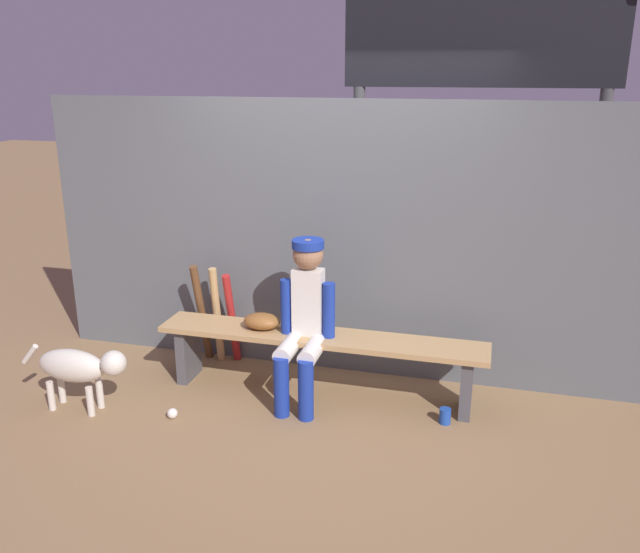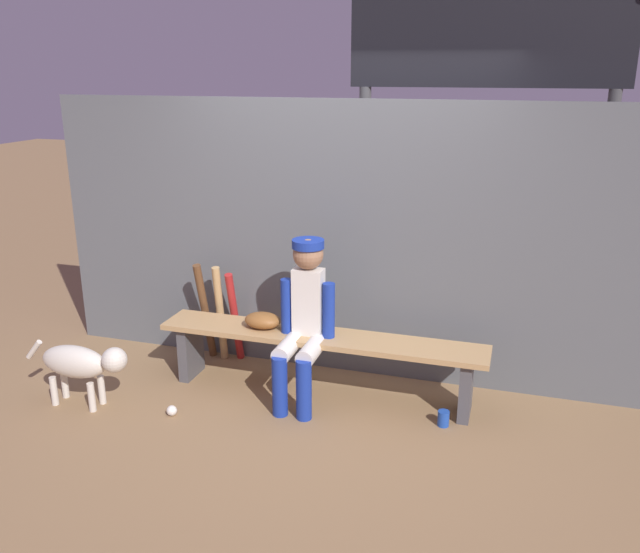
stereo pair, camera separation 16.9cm
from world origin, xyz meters
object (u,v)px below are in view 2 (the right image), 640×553
(bat_wood_dark, at_px, (205,311))
(cup_on_ground, at_px, (443,418))
(baseball_glove, at_px, (263,320))
(scoreboard, at_px, (494,82))
(dugout_bench, at_px, (320,348))
(player_seated, at_px, (304,317))
(baseball, at_px, (172,411))
(bat_wood_tan, at_px, (220,314))
(bat_aluminum_red, at_px, (235,317))
(dog, at_px, (81,363))
(cup_on_bench, at_px, (309,324))

(bat_wood_dark, height_order, cup_on_ground, bat_wood_dark)
(baseball_glove, height_order, bat_wood_dark, bat_wood_dark)
(scoreboard, bearing_deg, dugout_bench, -127.62)
(player_seated, height_order, baseball, player_seated)
(baseball, relative_size, scoreboard, 0.02)
(bat_wood_tan, height_order, scoreboard, scoreboard)
(baseball_glove, xyz_separation_m, bat_aluminum_red, (-0.38, 0.33, -0.14))
(player_seated, distance_m, scoreboard, 2.43)
(dugout_bench, bearing_deg, bat_aluminum_red, 158.50)
(player_seated, xyz_separation_m, cup_on_ground, (1.04, -0.08, -0.60))
(dugout_bench, relative_size, dog, 2.91)
(player_seated, relative_size, cup_on_ground, 10.93)
(bat_wood_tan, height_order, baseball, bat_wood_tan)
(baseball_glove, xyz_separation_m, bat_wood_tan, (-0.51, 0.33, -0.13))
(baseball_glove, height_order, baseball, baseball_glove)
(baseball_glove, height_order, bat_wood_tan, bat_wood_tan)
(dugout_bench, relative_size, baseball_glove, 8.75)
(baseball_glove, bearing_deg, dog, -149.45)
(baseball, xyz_separation_m, scoreboard, (1.94, 1.96, 2.21))
(bat_wood_dark, relative_size, dog, 1.03)
(baseball_glove, distance_m, baseball, 0.92)
(bat_wood_dark, distance_m, cup_on_bench, 1.04)
(dugout_bench, distance_m, baseball, 1.15)
(bat_aluminum_red, distance_m, scoreboard, 2.82)
(dugout_bench, distance_m, player_seated, 0.32)
(baseball_glove, xyz_separation_m, scoreboard, (1.49, 1.34, 1.71))
(bat_wood_tan, distance_m, cup_on_bench, 0.92)
(baseball, bearing_deg, bat_aluminum_red, 85.41)
(player_seated, distance_m, dog, 1.63)
(dugout_bench, relative_size, bat_wood_tan, 2.93)
(bat_wood_tan, bearing_deg, baseball_glove, -32.57)
(bat_wood_dark, distance_m, baseball, 1.03)
(baseball, distance_m, scoreboard, 3.54)
(bat_wood_tan, xyz_separation_m, cup_on_bench, (0.87, -0.28, 0.12))
(bat_wood_dark, bearing_deg, player_seated, -22.93)
(dugout_bench, relative_size, cup_on_ground, 22.28)
(bat_wood_tan, relative_size, cup_on_ground, 7.60)
(player_seated, bearing_deg, baseball, -148.45)
(player_seated, height_order, baseball_glove, player_seated)
(bat_wood_dark, bearing_deg, dog, -116.79)
(bat_aluminum_red, xyz_separation_m, cup_on_ground, (1.78, -0.52, -0.35))
(baseball_glove, relative_size, scoreboard, 0.09)
(dugout_bench, bearing_deg, baseball, -145.81)
(scoreboard, relative_size, dog, 3.77)
(baseball_glove, relative_size, cup_on_ground, 2.55)
(bat_aluminum_red, relative_size, baseball, 10.97)
(cup_on_ground, bearing_deg, bat_aluminum_red, 163.77)
(baseball, bearing_deg, dugout_bench, 34.19)
(bat_aluminum_red, xyz_separation_m, scoreboard, (1.87, 1.01, 1.85))
(dugout_bench, distance_m, cup_on_bench, 0.20)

